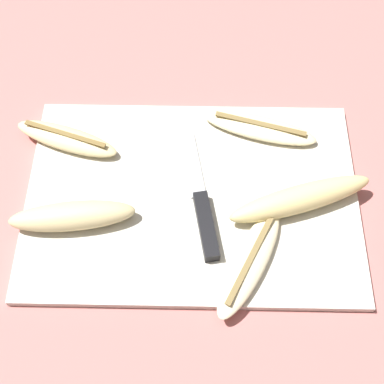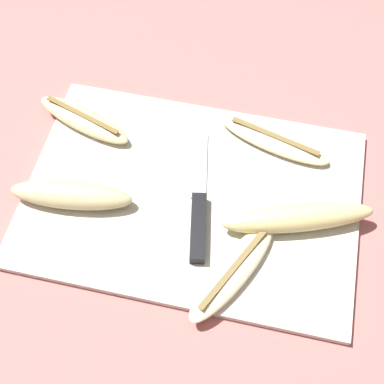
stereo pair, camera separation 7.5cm
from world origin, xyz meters
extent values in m
plane|color=#B76B66|center=(0.00, 0.00, 0.00)|extent=(4.00, 4.00, 0.00)
cube|color=beige|center=(0.00, 0.00, 0.01)|extent=(0.47, 0.32, 0.01)
cube|color=black|center=(0.02, -0.05, 0.02)|extent=(0.04, 0.10, 0.02)
cube|color=#B7BABF|center=(0.00, 0.05, 0.01)|extent=(0.04, 0.11, 0.00)
ellipsoid|color=beige|center=(-0.19, 0.09, 0.02)|extent=(0.17, 0.09, 0.02)
cube|color=olive|center=(-0.19, 0.09, 0.04)|extent=(0.12, 0.05, 0.00)
ellipsoid|color=beige|center=(-0.16, -0.04, 0.03)|extent=(0.17, 0.06, 0.04)
ellipsoid|color=#EDD689|center=(0.15, -0.01, 0.03)|extent=(0.21, 0.10, 0.04)
ellipsoid|color=beige|center=(0.08, -0.10, 0.02)|extent=(0.12, 0.17, 0.02)
cube|color=olive|center=(0.08, -0.10, 0.03)|extent=(0.07, 0.13, 0.00)
ellipsoid|color=beige|center=(0.10, 0.11, 0.02)|extent=(0.18, 0.09, 0.02)
cube|color=olive|center=(0.10, 0.11, 0.03)|extent=(0.14, 0.04, 0.00)
camera|label=1|loc=(0.01, -0.37, 0.67)|focal=50.00mm
camera|label=2|loc=(0.08, -0.37, 0.67)|focal=50.00mm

